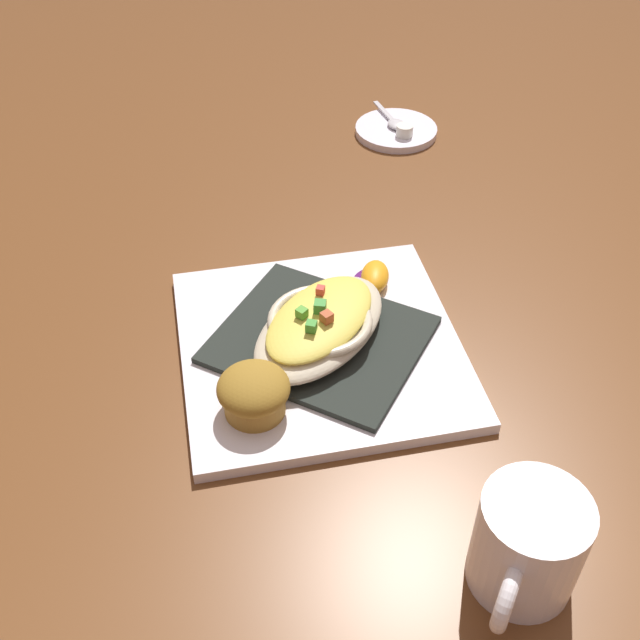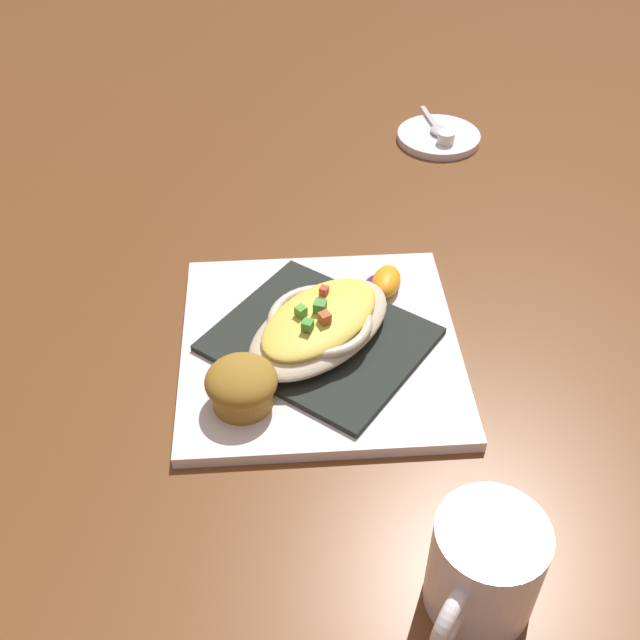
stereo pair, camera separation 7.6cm
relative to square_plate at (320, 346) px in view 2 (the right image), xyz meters
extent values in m
plane|color=brown|center=(0.00, 0.00, -0.01)|extent=(2.60, 2.60, 0.00)
cube|color=white|center=(0.00, 0.00, 0.00)|extent=(0.33, 0.33, 0.01)
cube|color=#242A25|center=(0.00, 0.00, 0.01)|extent=(0.26, 0.26, 0.01)
ellipsoid|color=beige|center=(0.00, 0.00, 0.03)|extent=(0.20, 0.18, 0.03)
torus|color=beige|center=(0.00, 0.00, 0.04)|extent=(0.15, 0.15, 0.01)
ellipsoid|color=#E2CF50|center=(0.00, 0.00, 0.04)|extent=(0.17, 0.15, 0.02)
cube|color=#55A735|center=(0.02, 0.00, 0.05)|extent=(0.01, 0.01, 0.01)
cube|color=#D64337|center=(-0.01, -0.02, 0.05)|extent=(0.01, 0.01, 0.01)
cube|color=green|center=(0.02, 0.02, 0.05)|extent=(0.01, 0.01, 0.01)
cube|color=#B8542E|center=(0.00, 0.02, 0.05)|extent=(0.01, 0.01, 0.01)
cube|color=green|center=(0.00, 0.00, 0.05)|extent=(0.02, 0.02, 0.01)
cylinder|color=olive|center=(0.09, 0.06, 0.02)|extent=(0.06, 0.06, 0.02)
ellipsoid|color=olive|center=(0.09, 0.06, 0.04)|extent=(0.07, 0.07, 0.03)
ellipsoid|color=#4C0F23|center=(0.09, 0.06, 0.04)|extent=(0.03, 0.03, 0.01)
ellipsoid|color=#541B65|center=(-0.09, -0.07, 0.01)|extent=(0.06, 0.06, 0.01)
ellipsoid|color=orange|center=(-0.09, -0.06, 0.02)|extent=(0.05, 0.06, 0.02)
cylinder|color=white|center=(-0.04, 0.29, 0.04)|extent=(0.08, 0.08, 0.09)
torus|color=white|center=(0.00, 0.32, 0.04)|extent=(0.05, 0.04, 0.05)
cylinder|color=#4C2D14|center=(-0.04, 0.29, 0.01)|extent=(0.07, 0.07, 0.03)
cylinder|color=white|center=(-0.29, -0.37, 0.00)|extent=(0.12, 0.12, 0.01)
ellipsoid|color=silver|center=(-0.29, -0.37, 0.01)|extent=(0.03, 0.03, 0.01)
cube|color=silver|center=(-0.29, -0.41, 0.01)|extent=(0.01, 0.06, 0.00)
cylinder|color=white|center=(-0.28, -0.34, 0.01)|extent=(0.02, 0.02, 0.02)
camera|label=1|loc=(0.23, 0.52, 0.55)|focal=43.25mm
camera|label=2|loc=(0.16, 0.54, 0.55)|focal=43.25mm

